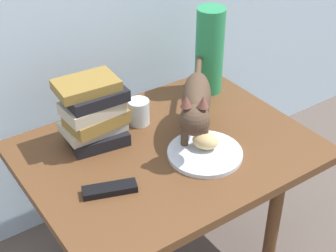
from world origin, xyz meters
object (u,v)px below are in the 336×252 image
Objects in this scene: cat at (196,102)px; tv_remote at (110,189)px; green_vase at (209,51)px; candle_jar at (138,114)px; bread_roll at (205,141)px; side_table at (168,163)px; book_stack at (94,113)px; plate at (205,153)px.

tv_remote is (-0.35, -0.07, -0.12)m from cat.
green_vase is 0.35m from candle_jar.
tv_remote is (-0.33, 0.00, -0.03)m from bread_roll.
cat is at bearing -3.97° from side_table.
candle_jar is (-0.33, -0.05, -0.12)m from green_vase.
book_stack reaches higher than bread_roll.
side_table is 2.26× the size of cat.
cat is 0.38m from tv_remote.
bread_roll is (0.08, -0.08, 0.10)m from side_table.
green_vase is at bearing 50.44° from bread_roll.
bread_roll reaches higher than plate.
cat is at bearing -30.98° from book_stack.
side_table is 0.44m from green_vase.
book_stack is at bearing 133.59° from plate.
plate is at bearing -46.41° from book_stack.
candle_jar is at bearing 120.27° from cat.
cat is at bearing 77.02° from bread_roll.
side_table is 0.27m from tv_remote.
green_vase reaches higher than candle_jar.
bread_roll is 0.21× the size of cat.
cat is (0.02, 0.07, 0.09)m from bread_roll.
tv_remote is at bearing -134.86° from candle_jar.
book_stack reaches higher than candle_jar.
green_vase is (0.23, 0.22, 0.02)m from cat.
side_table is at bearing 125.84° from plate.
green_vase reaches higher than book_stack.
bread_roll is at bearing -44.96° from side_table.
plate is at bearing 16.92° from tv_remote.
candle_jar reaches higher than side_table.
bread_roll is at bearing -129.56° from green_vase.
bread_roll is (0.01, 0.01, 0.03)m from plate.
candle_jar is (0.16, 0.01, -0.07)m from book_stack.
side_table is at bearing 37.55° from tv_remote.
plate is at bearing -129.65° from bread_roll.
book_stack reaches higher than tv_remote.
cat is at bearing 31.67° from tv_remote.
cat is 0.22m from candle_jar.
green_vase is at bearing 7.00° from book_stack.
side_table is at bearing 176.03° from cat.
book_stack is 0.26m from tv_remote.
candle_jar reaches higher than plate.
book_stack reaches higher than side_table.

